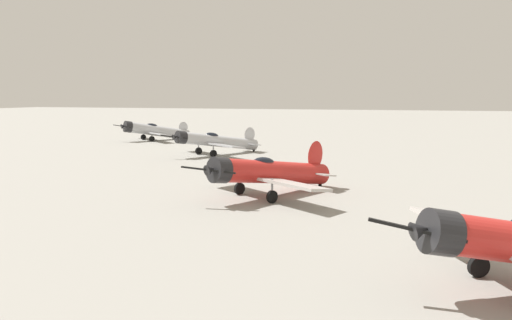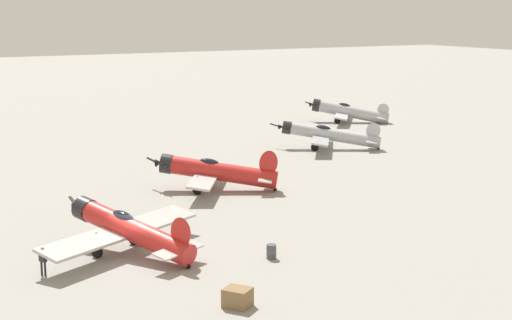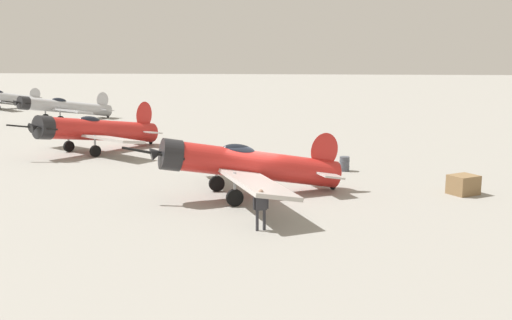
# 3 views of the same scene
# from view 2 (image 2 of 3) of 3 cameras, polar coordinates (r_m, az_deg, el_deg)

# --- Properties ---
(ground_plane) EXTENTS (400.00, 400.00, 0.00)m
(ground_plane) POSITION_cam_2_polar(r_m,az_deg,el_deg) (47.68, -8.92, -6.98)
(ground_plane) COLOR gray
(airplane_foreground) EXTENTS (11.58, 10.33, 3.10)m
(airplane_foreground) POSITION_cam_2_polar(r_m,az_deg,el_deg) (47.56, -9.43, -5.03)
(airplane_foreground) COLOR red
(airplane_foreground) RESTS_ON ground_plane
(airplane_mid_apron) EXTENTS (9.21, 9.75, 3.47)m
(airplane_mid_apron) POSITION_cam_2_polar(r_m,az_deg,el_deg) (63.34, -3.07, -0.84)
(airplane_mid_apron) COLOR red
(airplane_mid_apron) RESTS_ON ground_plane
(airplane_far_line) EXTENTS (9.76, 9.82, 2.99)m
(airplane_far_line) POSITION_cam_2_polar(r_m,az_deg,el_deg) (82.27, 5.30, 1.89)
(airplane_far_line) COLOR #B7BABF
(airplane_far_line) RESTS_ON ground_plane
(airplane_outer_stand) EXTENTS (9.32, 9.40, 3.25)m
(airplane_outer_stand) POSITION_cam_2_polar(r_m,az_deg,el_deg) (101.92, 6.78, 3.57)
(airplane_outer_stand) COLOR #B7BABF
(airplane_outer_stand) RESTS_ON ground_plane
(ground_crew_mechanic) EXTENTS (0.40, 0.59, 1.66)m
(ground_crew_mechanic) POSITION_cam_2_polar(r_m,az_deg,el_deg) (45.01, -15.43, -7.01)
(ground_crew_mechanic) COLOR #2D2D33
(ground_crew_mechanic) RESTS_ON ground_plane
(equipment_crate) EXTENTS (1.65, 1.70, 0.96)m
(equipment_crate) POSITION_cam_2_polar(r_m,az_deg,el_deg) (39.31, -1.37, -10.09)
(equipment_crate) COLOR olive
(equipment_crate) RESTS_ON ground_plane
(fuel_drum) EXTENTS (0.63, 0.63, 0.87)m
(fuel_drum) POSITION_cam_2_polar(r_m,az_deg,el_deg) (46.48, 1.14, -6.76)
(fuel_drum) COLOR #474C56
(fuel_drum) RESTS_ON ground_plane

